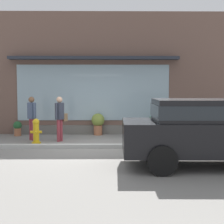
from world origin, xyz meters
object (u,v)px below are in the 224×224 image
object	(u,v)px
potted_plant_by_entrance	(18,128)
potted_plant_window_right	(98,122)
pedestrian_with_handbag	(60,116)
parked_car_black	(210,128)
potted_plant_doorstep	(174,125)
fire_hydrant	(36,131)
pedestrian_passerby	(32,115)
potted_plant_window_center	(153,124)

from	to	relation	value
potted_plant_by_entrance	potted_plant_window_right	xyz separation A→B (m)	(3.14, 0.21, 0.19)
pedestrian_with_handbag	parked_car_black	size ratio (longest dim) A/B	0.36
parked_car_black	potted_plant_doorstep	world-z (taller)	parked_car_black
fire_hydrant	potted_plant_window_right	bearing A→B (deg)	45.27
parked_car_black	pedestrian_with_handbag	bearing A→B (deg)	138.65
pedestrian_with_handbag	potted_plant_by_entrance	bearing A→B (deg)	81.76
pedestrian_with_handbag	pedestrian_passerby	bearing A→B (deg)	102.82
pedestrian_with_handbag	potted_plant_window_right	size ratio (longest dim) A/B	1.82
parked_car_black	potted_plant_window_center	world-z (taller)	parked_car_black
fire_hydrant	potted_plant_by_entrance	xyz separation A→B (m)	(-1.12, 1.84, -0.11)
fire_hydrant	potted_plant_window_center	distance (m)	4.61
fire_hydrant	potted_plant_doorstep	xyz separation A→B (m)	(5.06, 2.00, -0.02)
pedestrian_passerby	parked_car_black	xyz separation A→B (m)	(5.19, -4.08, 0.02)
potted_plant_doorstep	potted_plant_by_entrance	bearing A→B (deg)	-178.51
pedestrian_passerby	potted_plant_doorstep	world-z (taller)	pedestrian_passerby
pedestrian_passerby	potted_plant_doorstep	distance (m)	5.54
parked_car_black	potted_plant_window_center	size ratio (longest dim) A/B	5.75
potted_plant_doorstep	potted_plant_by_entrance	xyz separation A→B (m)	(-6.18, -0.16, -0.09)
potted_plant_doorstep	potted_plant_window_right	distance (m)	3.04
potted_plant_doorstep	potted_plant_window_right	xyz separation A→B (m)	(-3.04, 0.05, 0.10)
fire_hydrant	potted_plant_doorstep	size ratio (longest dim) A/B	1.13
pedestrian_passerby	fire_hydrant	bearing A→B (deg)	-18.97
fire_hydrant	potted_plant_by_entrance	bearing A→B (deg)	121.32
potted_plant_window_center	pedestrian_with_handbag	bearing A→B (deg)	-157.55
parked_car_black	potted_plant_window_center	distance (m)	5.29
pedestrian_with_handbag	potted_plant_by_entrance	xyz separation A→B (m)	(-1.86, 1.34, -0.59)
potted_plant_doorstep	potted_plant_window_right	world-z (taller)	potted_plant_window_right
fire_hydrant	pedestrian_with_handbag	bearing A→B (deg)	33.67
potted_plant_doorstep	potted_plant_window_right	bearing A→B (deg)	179.07
pedestrian_with_handbag	potted_plant_window_center	distance (m)	3.76
parked_car_black	potted_plant_by_entrance	bearing A→B (deg)	140.60
parked_car_black	potted_plant_window_right	world-z (taller)	parked_car_black
potted_plant_window_right	parked_car_black	bearing A→B (deg)	-62.02
pedestrian_with_handbag	potted_plant_window_right	distance (m)	2.06
potted_plant_doorstep	potted_plant_by_entrance	size ratio (longest dim) A/B	1.30
potted_plant_doorstep	potted_plant_window_right	size ratio (longest dim) A/B	0.87
pedestrian_with_handbag	potted_plant_window_center	size ratio (longest dim) A/B	2.07
parked_car_black	potted_plant_window_center	bearing A→B (deg)	98.70
fire_hydrant	pedestrian_passerby	world-z (taller)	pedestrian_passerby
fire_hydrant	potted_plant_window_right	xyz separation A→B (m)	(2.03, 2.05, 0.08)
pedestrian_passerby	parked_car_black	world-z (taller)	parked_car_black
parked_car_black	potted_plant_by_entrance	size ratio (longest dim) A/B	7.56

